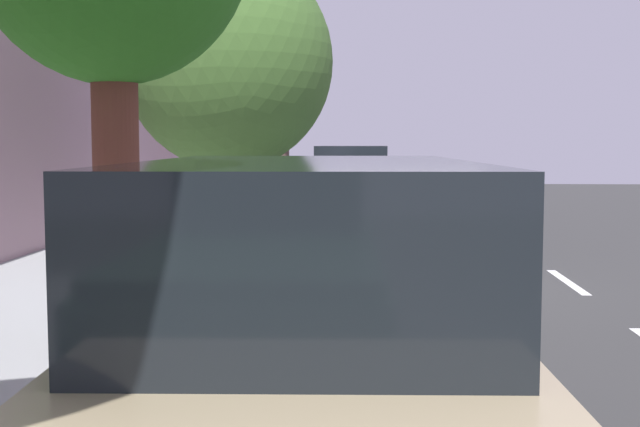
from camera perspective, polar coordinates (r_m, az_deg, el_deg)
ground at (r=12.05m, az=5.22°, el=-5.02°), size 58.91×58.91×0.00m
sidewalk at (r=12.58m, az=-14.09°, el=-4.40°), size 4.29×36.82×0.14m
curb_edge at (r=12.12m, az=-3.97°, el=-4.62°), size 0.16×36.82×0.14m
lane_stripe_centre at (r=12.90m, az=16.71°, el=-4.53°), size 0.14×35.80×0.01m
lane_stripe_bike_edge at (r=12.04m, az=3.02°, el=-5.00°), size 0.12×36.82×0.01m
parked_sedan_dark_blue_nearest at (r=26.50m, az=2.42°, el=2.09°), size 2.03×4.49×1.52m
parked_suv_silver_second at (r=20.31m, az=2.29°, el=1.98°), size 2.05×4.74×1.99m
parked_sedan_grey_mid at (r=13.26m, az=1.47°, el=-0.81°), size 1.85×4.41×1.52m
parked_suv_tan_far at (r=4.43m, az=-0.85°, el=-8.93°), size 2.10×4.77×1.99m
bicycle_at_curb at (r=9.32m, az=-3.22°, el=-5.72°), size 1.48×0.95×0.73m
cyclist_with_backpack at (r=9.70m, az=-4.21°, el=-1.11°), size 0.54×0.55×1.74m
street_tree_near_cyclist at (r=23.97m, az=-2.65°, el=9.72°), size 2.83×2.83×5.40m
street_tree_mid_block at (r=14.65m, az=-6.36°, el=10.35°), size 3.64×3.64×5.23m
pedestrian_on_phone at (r=24.77m, az=-7.89°, el=2.56°), size 0.35×0.59×1.64m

